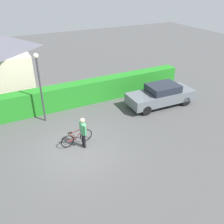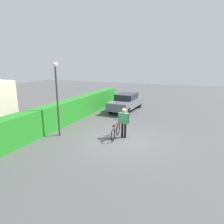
{
  "view_description": "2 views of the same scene",
  "coord_description": "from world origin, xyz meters",
  "views": [
    {
      "loc": [
        -2.98,
        -9.66,
        7.69
      ],
      "look_at": [
        2.44,
        1.01,
        1.09
      ],
      "focal_mm": 39.36,
      "sensor_mm": 36.0,
      "label": 1
    },
    {
      "loc": [
        -9.72,
        -3.44,
        4.13
      ],
      "look_at": [
        2.27,
        1.64,
        0.91
      ],
      "focal_mm": 32.19,
      "sensor_mm": 36.0,
      "label": 2
    }
  ],
  "objects": [
    {
      "name": "ground_plane",
      "position": [
        0.0,
        0.0,
        0.0
      ],
      "size": [
        60.0,
        60.0,
        0.0
      ],
      "primitive_type": "plane",
      "color": "#484848"
    },
    {
      "name": "hedge_row",
      "position": [
        0.0,
        4.83,
        0.77
      ],
      "size": [
        19.32,
        0.9,
        1.54
      ],
      "primitive_type": "cube",
      "color": "#207B20",
      "rests_on": "ground"
    },
    {
      "name": "parked_car_near",
      "position": [
        6.71,
        2.17,
        0.77
      ],
      "size": [
        4.64,
        1.9,
        1.47
      ],
      "color": "slate",
      "rests_on": "ground"
    },
    {
      "name": "bicycle",
      "position": [
        0.14,
        0.51,
        0.39
      ],
      "size": [
        1.75,
        0.5,
        0.93
      ],
      "color": "black",
      "rests_on": "ground"
    },
    {
      "name": "person_rider",
      "position": [
        0.37,
        0.12,
        1.0
      ],
      "size": [
        0.23,
        0.68,
        1.69
      ],
      "color": "black",
      "rests_on": "ground"
    },
    {
      "name": "street_lamp",
      "position": [
        -0.78,
        3.66,
        2.69
      ],
      "size": [
        0.28,
        0.28,
        4.16
      ],
      "color": "#38383D",
      "rests_on": "ground"
    }
  ]
}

